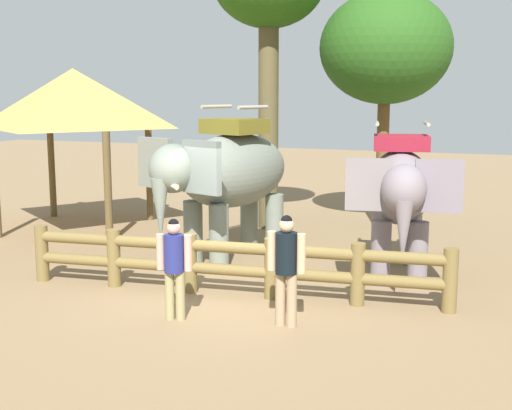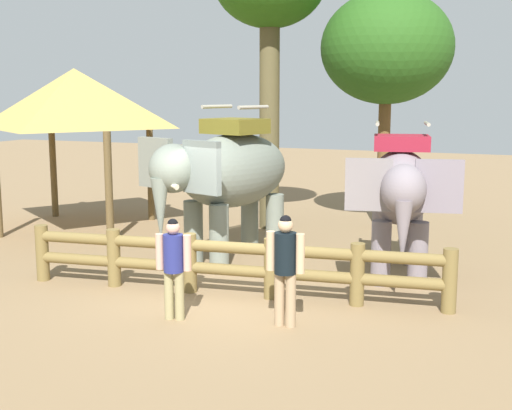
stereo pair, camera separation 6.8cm
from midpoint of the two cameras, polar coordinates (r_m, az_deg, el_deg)
The scene contains 8 objects.
ground_plane at distance 11.74m, azimuth -2.43°, elevation -7.83°, with size 60.00×60.00×0.00m, color olive.
log_fence at distance 11.75m, azimuth -2.07°, elevation -4.77°, with size 7.53×1.11×1.05m.
elephant_near_left at distance 13.93m, azimuth -2.32°, elevation 2.57°, with size 2.64×3.86×3.23m.
elephant_center at distance 12.96m, azimuth 12.20°, elevation 1.12°, with size 2.13×3.51×2.95m.
tourist_woman_in_black at distance 10.13m, azimuth 2.68°, elevation -4.86°, with size 0.60×0.34×1.70m.
tourist_man_in_blue at distance 10.50m, azimuth -6.78°, elevation -4.76°, with size 0.56×0.36×1.60m.
thatched_shelter at distance 17.85m, azimuth -14.90°, elevation 8.60°, with size 4.54×4.54×4.08m.
tree_back_center at distance 17.64m, azimuth 11.07°, elevation 12.78°, with size 3.30×3.30×5.99m.
Camera 2 is at (4.64, -10.20, 3.50)m, focal length 47.48 mm.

